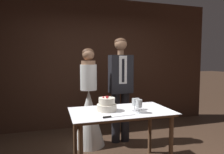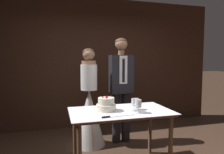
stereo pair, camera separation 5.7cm
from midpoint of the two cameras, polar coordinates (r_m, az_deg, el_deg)
wall_back at (r=4.48m, az=-4.03°, el=4.02°), size 5.55×0.12×2.81m
cake_table at (r=2.73m, az=3.07°, el=-11.58°), size 1.35×0.77×0.80m
tiered_cake at (r=2.67m, az=-1.05°, el=-7.94°), size 0.26×0.26×0.20m
cake_knife at (r=2.40m, az=0.74°, el=-11.23°), size 0.42×0.06×0.02m
wine_glass_near at (r=2.76m, az=7.62°, el=-7.10°), size 0.07×0.07×0.15m
wine_glass_middle at (r=2.57m, az=8.14°, el=-7.60°), size 0.08×0.08×0.17m
wine_glass_far at (r=2.67m, az=6.94°, el=-7.32°), size 0.07×0.07×0.17m
bride at (r=3.49m, az=-6.04°, el=-9.42°), size 0.54×0.54×1.67m
groom at (r=3.55m, az=3.08°, el=-2.04°), size 0.40×0.25×1.85m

